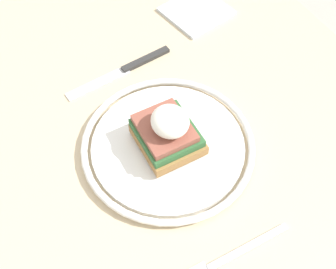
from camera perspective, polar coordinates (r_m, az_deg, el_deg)
name	(u,v)px	position (r m, az deg, el deg)	size (l,w,h in m)	color
dining_table	(188,185)	(0.74, 2.77, -6.78)	(0.94, 0.70, 0.73)	#C6B28E
plate	(168,145)	(0.61, 0.00, -1.44)	(0.25, 0.25, 0.02)	white
sandwich	(168,131)	(0.59, -0.05, 0.41)	(0.09, 0.08, 0.07)	#9E703D
fork	(230,257)	(0.55, 8.43, -16.07)	(0.02, 0.15, 0.00)	silver
knife	(128,68)	(0.72, -5.48, 8.91)	(0.03, 0.20, 0.01)	#2D2D2D
napkin	(197,11)	(0.83, 3.88, 16.32)	(0.10, 0.11, 0.01)	silver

